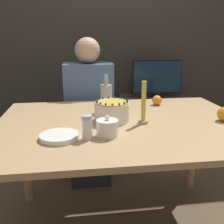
# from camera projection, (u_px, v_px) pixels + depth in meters

# --- Properties ---
(wall_behind) EXTENTS (8.00, 0.05, 2.60)m
(wall_behind) POSITION_uv_depth(u_px,v_px,m) (100.00, 31.00, 2.70)
(wall_behind) COLOR #38332D
(wall_behind) RESTS_ON ground_plane
(dining_table) EXTENTS (1.46, 1.08, 0.77)m
(dining_table) POSITION_uv_depth(u_px,v_px,m) (124.00, 139.00, 1.54)
(dining_table) COLOR tan
(dining_table) RESTS_ON ground_plane
(cake) EXTENTS (0.20, 0.20, 0.13)m
(cake) POSITION_uv_depth(u_px,v_px,m) (112.00, 111.00, 1.51)
(cake) COLOR white
(cake) RESTS_ON dining_table
(sugar_bowl) EXTENTS (0.11, 0.11, 0.11)m
(sugar_bowl) POSITION_uv_depth(u_px,v_px,m) (107.00, 128.00, 1.28)
(sugar_bowl) COLOR white
(sugar_bowl) RESTS_ON dining_table
(sugar_shaker) EXTENTS (0.05, 0.05, 0.12)m
(sugar_shaker) POSITION_uv_depth(u_px,v_px,m) (87.00, 127.00, 1.24)
(sugar_shaker) COLOR white
(sugar_shaker) RESTS_ON dining_table
(plate_stack) EXTENTS (0.19, 0.19, 0.02)m
(plate_stack) POSITION_uv_depth(u_px,v_px,m) (59.00, 136.00, 1.25)
(plate_stack) COLOR white
(plate_stack) RESTS_ON dining_table
(candle) EXTENTS (0.06, 0.06, 0.24)m
(candle) POSITION_uv_depth(u_px,v_px,m) (143.00, 107.00, 1.46)
(candle) COLOR tan
(candle) RESTS_ON dining_table
(bottle) EXTENTS (0.07, 0.07, 0.24)m
(bottle) POSITION_uv_depth(u_px,v_px,m) (106.00, 97.00, 1.70)
(bottle) COLOR #B2B7BC
(bottle) RESTS_ON dining_table
(orange_fruit_0) EXTENTS (0.08, 0.08, 0.08)m
(orange_fruit_0) POSITION_uv_depth(u_px,v_px,m) (224.00, 114.00, 1.51)
(orange_fruit_0) COLOR orange
(orange_fruit_0) RESTS_ON dining_table
(orange_fruit_1) EXTENTS (0.07, 0.07, 0.07)m
(orange_fruit_1) POSITION_uv_depth(u_px,v_px,m) (157.00, 100.00, 1.87)
(orange_fruit_1) COLOR orange
(orange_fruit_1) RESTS_ON dining_table
(person_man_blue_shirt) EXTENTS (0.40, 0.34, 1.24)m
(person_man_blue_shirt) POSITION_uv_depth(u_px,v_px,m) (89.00, 121.00, 2.26)
(person_man_blue_shirt) COLOR #2D2D38
(person_man_blue_shirt) RESTS_ON ground_plane
(side_cabinet) EXTENTS (0.72, 0.47, 0.65)m
(side_cabinet) POSITION_uv_depth(u_px,v_px,m) (155.00, 127.00, 2.77)
(side_cabinet) COLOR #382D23
(side_cabinet) RESTS_ON ground_plane
(tv_monitor) EXTENTS (0.51, 0.10, 0.37)m
(tv_monitor) POSITION_uv_depth(u_px,v_px,m) (157.00, 78.00, 2.63)
(tv_monitor) COLOR black
(tv_monitor) RESTS_ON side_cabinet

